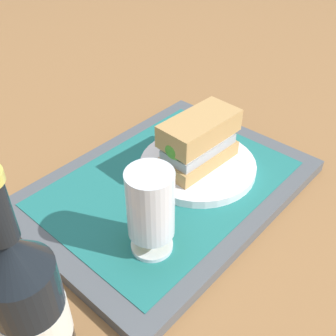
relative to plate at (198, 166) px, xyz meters
The scene contains 7 objects.
ground_plane 0.07m from the plate, 13.15° to the right, with size 3.00×3.00×0.00m, color olive.
tray 0.06m from the plate, 13.15° to the right, with size 0.44×0.32×0.02m, color #4C5156.
placemat 0.06m from the plate, 13.15° to the right, with size 0.38×0.27×0.00m, color #1E6B66.
plate is the anchor object (origin of this frame).
sandwich 0.05m from the plate, ahead, with size 0.14×0.07×0.08m.
beer_glass 0.19m from the plate, 19.06° to the left, with size 0.06×0.06×0.12m.
beer_bottle 0.37m from the plate, 13.04° to the left, with size 0.07×0.07×0.27m.
Camera 1 is at (0.37, 0.33, 0.44)m, focal length 43.32 mm.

